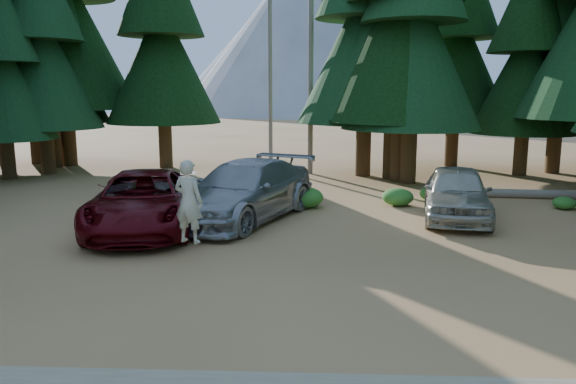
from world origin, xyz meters
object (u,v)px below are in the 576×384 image
at_px(log_right, 506,193).
at_px(log_mid, 247,184).
at_px(silver_minivan_right, 457,193).
at_px(silver_minivan_center, 244,191).
at_px(frisbee_player, 189,201).
at_px(log_left, 153,186).
at_px(red_pickup, 143,201).

bearing_deg(log_right, log_mid, 176.01).
bearing_deg(silver_minivan_right, silver_minivan_center, -165.81).
bearing_deg(frisbee_player, log_left, -49.72).
relative_size(log_left, log_mid, 1.05).
bearing_deg(silver_minivan_right, log_mid, 154.10).
bearing_deg(log_left, log_right, -35.14).
bearing_deg(log_right, frisbee_player, -134.76).
xyz_separation_m(red_pickup, frisbee_player, (1.95, -2.81, 0.57)).
distance_m(silver_minivan_center, log_right, 10.10).
xyz_separation_m(silver_minivan_right, log_right, (2.71, 3.53, -0.65)).
relative_size(silver_minivan_right, log_right, 0.93).
xyz_separation_m(silver_minivan_center, silver_minivan_right, (6.56, 0.40, -0.08)).
height_order(silver_minivan_center, frisbee_player, frisbee_player).
distance_m(silver_minivan_right, log_right, 4.50).
height_order(red_pickup, log_mid, red_pickup).
height_order(silver_minivan_right, log_mid, silver_minivan_right).
height_order(red_pickup, silver_minivan_right, red_pickup).
xyz_separation_m(red_pickup, silver_minivan_center, (2.74, 1.40, 0.07)).
bearing_deg(frisbee_player, log_right, -121.47).
bearing_deg(red_pickup, frisbee_player, -64.31).
relative_size(red_pickup, log_left, 1.59).
distance_m(red_pickup, log_mid, 7.46).
height_order(frisbee_player, log_mid, frisbee_player).
distance_m(red_pickup, log_left, 6.75).
xyz_separation_m(silver_minivan_center, frisbee_player, (-0.79, -4.22, 0.51)).
height_order(red_pickup, log_left, red_pickup).
height_order(frisbee_player, log_left, frisbee_player).
relative_size(red_pickup, frisbee_player, 3.05).
xyz_separation_m(red_pickup, log_right, (12.01, 5.33, -0.67)).
height_order(silver_minivan_right, frisbee_player, frisbee_player).
bearing_deg(silver_minivan_center, log_mid, 118.99).
bearing_deg(log_mid, red_pickup, -63.56).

